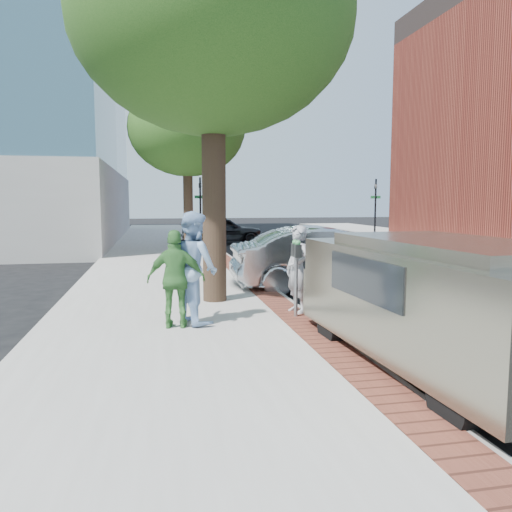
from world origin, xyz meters
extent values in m
plane|color=black|center=(0.00, 0.00, 0.00)|extent=(120.00, 120.00, 0.00)
cube|color=#9E9991|center=(-1.50, 8.00, 0.07)|extent=(5.00, 60.00, 0.15)
cube|color=brown|center=(0.70, 8.00, 0.15)|extent=(0.60, 60.00, 0.01)
cube|color=gray|center=(1.05, 8.00, 0.07)|extent=(0.10, 60.00, 0.15)
cylinder|color=black|center=(0.90, 22.00, 1.90)|extent=(0.12, 0.12, 3.80)
imported|color=black|center=(0.90, 22.00, 3.00)|extent=(0.18, 0.15, 0.90)
cube|color=#1E7238|center=(0.90, 22.00, 2.60)|extent=(0.70, 0.03, 0.18)
cylinder|color=black|center=(12.50, 22.00, 1.90)|extent=(0.12, 0.12, 3.80)
imported|color=black|center=(12.50, 22.00, 3.00)|extent=(0.18, 0.15, 0.90)
cube|color=#1E7238|center=(12.50, 22.00, 2.60)|extent=(0.70, 0.03, 0.18)
cylinder|color=black|center=(-0.60, 1.90, 2.35)|extent=(0.52, 0.52, 4.40)
ellipsoid|color=#133E11|center=(-0.60, 1.90, 6.20)|extent=(6.00, 6.00, 4.92)
cylinder|color=black|center=(-0.50, 12.00, 2.08)|extent=(0.40, 0.40, 3.85)
ellipsoid|color=#133E11|center=(-0.50, 12.00, 5.32)|extent=(4.80, 4.80, 3.94)
cylinder|color=gray|center=(0.72, -0.01, 0.72)|extent=(0.07, 0.07, 1.15)
cube|color=#2D3030|center=(0.72, -0.10, 1.42)|extent=(0.12, 0.14, 0.24)
cube|color=#2D3030|center=(0.72, 0.08, 1.42)|extent=(0.12, 0.14, 0.24)
sphere|color=#3F8C4C|center=(0.72, -0.10, 1.57)|extent=(0.11, 0.11, 0.11)
sphere|color=#3F8C4C|center=(0.72, 0.08, 1.57)|extent=(0.11, 0.11, 0.11)
imported|color=#A1A1A5|center=(0.85, 0.34, 1.01)|extent=(0.57, 0.72, 1.72)
imported|color=#91B5E1|center=(-1.21, -0.07, 1.16)|extent=(1.13, 1.22, 2.02)
imported|color=#41803A|center=(-1.54, -0.35, 1.00)|extent=(1.05, 0.54, 1.71)
imported|color=#B5B8BC|center=(2.59, 3.39, 0.84)|extent=(5.17, 1.99, 1.68)
imported|color=black|center=(1.76, 18.43, 0.76)|extent=(4.53, 1.99, 1.52)
cube|color=gray|center=(1.80, -3.02, 1.01)|extent=(2.19, 4.98, 1.37)
cube|color=gray|center=(1.69, -0.88, 0.73)|extent=(1.93, 1.01, 0.81)
cube|color=gray|center=(1.82, -3.32, 1.78)|extent=(1.91, 3.54, 0.16)
cylinder|color=black|center=(0.88, -1.49, 0.33)|extent=(0.26, 0.66, 0.65)
cylinder|color=black|center=(2.55, -1.40, 0.33)|extent=(0.26, 0.66, 0.65)
cylinder|color=black|center=(1.05, -4.63, 0.33)|extent=(0.26, 0.66, 0.65)
cube|color=black|center=(2.76, -2.76, 1.32)|extent=(0.13, 2.03, 0.56)
cube|color=black|center=(0.81, -2.86, 1.32)|extent=(0.13, 2.03, 0.56)
cube|color=black|center=(1.66, -0.43, 1.07)|extent=(1.63, 0.11, 0.41)
camera|label=1|loc=(-1.88, -8.99, 2.35)|focal=35.00mm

